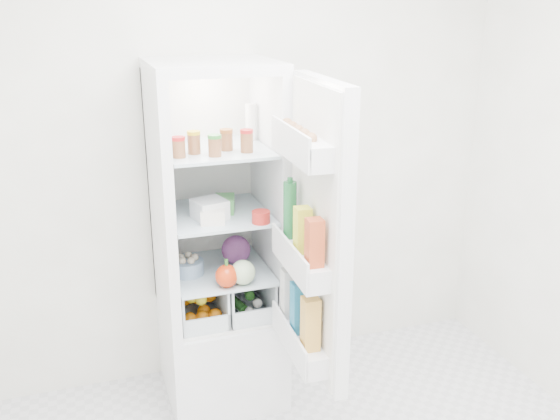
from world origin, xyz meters
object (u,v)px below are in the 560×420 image
object	(u,v)px
red_cabbage	(236,250)
mushroom_bowl	(188,267)
refrigerator	(217,279)
fridge_door	(314,239)

from	to	relation	value
red_cabbage	mushroom_bowl	xyz separation A→B (m)	(-0.27, -0.06, -0.04)
refrigerator	fridge_door	world-z (taller)	refrigerator
refrigerator	red_cabbage	distance (m)	0.19
mushroom_bowl	fridge_door	bearing A→B (deg)	-51.27
refrigerator	fridge_door	distance (m)	0.82
red_cabbage	mushroom_bowl	size ratio (longest dim) A/B	0.96
fridge_door	refrigerator	bearing A→B (deg)	26.64
refrigerator	mushroom_bowl	bearing A→B (deg)	-156.55
red_cabbage	mushroom_bowl	world-z (taller)	red_cabbage
red_cabbage	fridge_door	bearing A→B (deg)	-73.25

